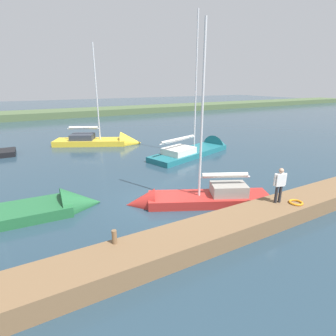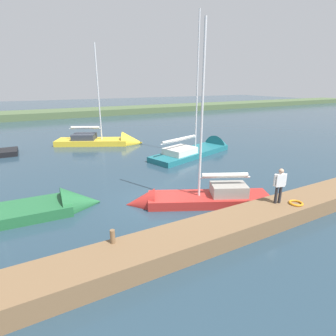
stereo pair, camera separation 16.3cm
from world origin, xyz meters
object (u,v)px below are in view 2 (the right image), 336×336
object	(u,v)px
person_on_dock	(280,183)
sailboat_near_dock	(203,150)
life_ring_buoy	(296,203)
sailboat_inner_slip	(108,142)
mooring_post_near	(113,237)
sailboat_behind_pier	(192,202)
sailboat_outer_mooring	(15,216)

from	to	relation	value
person_on_dock	sailboat_near_dock	bearing A→B (deg)	-3.32
life_ring_buoy	sailboat_inner_slip	xyz separation A→B (m)	(3.31, -20.45, -0.61)
mooring_post_near	person_on_dock	bearing A→B (deg)	176.43
sailboat_near_dock	person_on_dock	world-z (taller)	sailboat_near_dock
person_on_dock	sailboat_inner_slip	bearing A→B (deg)	24.16
mooring_post_near	sailboat_inner_slip	world-z (taller)	sailboat_inner_slip
sailboat_behind_pier	person_on_dock	size ratio (longest dim) A/B	5.76
life_ring_buoy	person_on_dock	bearing A→B (deg)	-36.63
sailboat_outer_mooring	person_on_dock	distance (m)	12.91
sailboat_behind_pier	person_on_dock	xyz separation A→B (m)	(-2.73, 3.27, 1.69)
person_on_dock	sailboat_behind_pier	bearing A→B (deg)	56.58
sailboat_outer_mooring	sailboat_behind_pier	world-z (taller)	sailboat_outer_mooring
sailboat_outer_mooring	sailboat_inner_slip	distance (m)	16.40
mooring_post_near	sailboat_behind_pier	size ratio (longest dim) A/B	0.05
sailboat_near_dock	mooring_post_near	bearing A→B (deg)	-154.27
sailboat_inner_slip	sailboat_near_dock	bearing A→B (deg)	-20.43
life_ring_buoy	sailboat_inner_slip	distance (m)	20.72
life_ring_buoy	sailboat_near_dock	world-z (taller)	sailboat_near_dock
life_ring_buoy	person_on_dock	distance (m)	1.29
sailboat_near_dock	sailboat_inner_slip	xyz separation A→B (m)	(7.13, -7.53, 0.08)
mooring_post_near	sailboat_outer_mooring	xyz separation A→B (m)	(3.30, -5.52, -0.93)
sailboat_outer_mooring	sailboat_near_dock	distance (m)	17.05
life_ring_buoy	person_on_dock	xyz separation A→B (m)	(0.69, -0.52, 0.96)
sailboat_behind_pier	person_on_dock	distance (m)	4.58
sailboat_outer_mooring	sailboat_near_dock	size ratio (longest dim) A/B	0.91
life_ring_buoy	sailboat_inner_slip	bearing A→B (deg)	-80.80
life_ring_buoy	sailboat_behind_pier	distance (m)	5.15
sailboat_inner_slip	sailboat_behind_pier	size ratio (longest dim) A/B	1.11
mooring_post_near	sailboat_inner_slip	bearing A→B (deg)	-105.47
life_ring_buoy	sailboat_behind_pier	bearing A→B (deg)	-47.83
mooring_post_near	sailboat_inner_slip	size ratio (longest dim) A/B	0.05
life_ring_buoy	sailboat_near_dock	size ratio (longest dim) A/B	0.05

